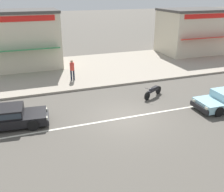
{
  "coord_description": "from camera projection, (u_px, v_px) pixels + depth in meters",
  "views": [
    {
      "loc": [
        -5.29,
        -12.37,
        6.85
      ],
      "look_at": [
        -0.29,
        1.52,
        0.8
      ],
      "focal_mm": 42.0,
      "sensor_mm": 36.0,
      "label": 1
    }
  ],
  "objects": [
    {
      "name": "motorcycle_2",
      "position": [
        153.0,
        91.0,
        17.78
      ],
      "size": [
        1.77,
        1.14,
        0.8
      ],
      "color": "black",
      "rests_on": "ground"
    },
    {
      "name": "lane_centre_stripe",
      "position": [
        126.0,
        118.0,
        15.03
      ],
      "size": [
        50.4,
        0.14,
        0.01
      ],
      "primitive_type": "cube",
      "color": "silver",
      "rests_on": "ground"
    },
    {
      "name": "shopfront_corner_warung",
      "position": [
        193.0,
        31.0,
        29.08
      ],
      "size": [
        7.04,
        5.7,
        4.73
      ],
      "color": "beige",
      "rests_on": "kerb_strip"
    },
    {
      "name": "pedestrian_near_clock",
      "position": [
        72.0,
        69.0,
        20.43
      ],
      "size": [
        0.34,
        0.34,
        1.62
      ],
      "color": "#232838",
      "rests_on": "kerb_strip"
    },
    {
      "name": "kerb_strip",
      "position": [
        83.0,
        69.0,
        23.78
      ],
      "size": [
        68.0,
        10.0,
        0.15
      ],
      "primitive_type": "cube",
      "color": "#9E9384",
      "rests_on": "ground"
    },
    {
      "name": "shopfront_mid_block",
      "position": [
        23.0,
        39.0,
        23.42
      ],
      "size": [
        6.4,
        4.96,
        5.04
      ],
      "color": "beige",
      "rests_on": "kerb_strip"
    },
    {
      "name": "ground_plane",
      "position": [
        126.0,
        118.0,
        15.03
      ],
      "size": [
        160.0,
        160.0,
        0.0
      ],
      "primitive_type": "plane",
      "color": "#544F47"
    },
    {
      "name": "hatchback_black_0",
      "position": [
        9.0,
        116.0,
        13.91
      ],
      "size": [
        3.88,
        2.05,
        1.1
      ],
      "color": "black",
      "rests_on": "ground"
    }
  ]
}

